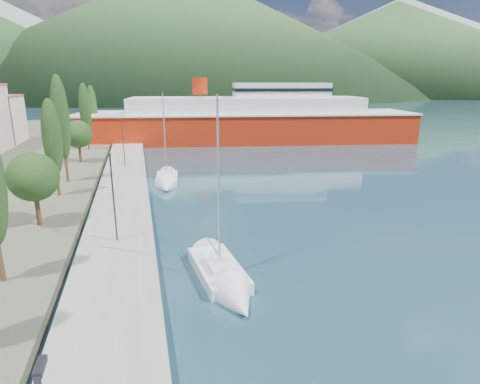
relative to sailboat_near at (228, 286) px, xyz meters
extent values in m
plane|color=#1F3E4C|center=(2.72, 113.93, -0.32)|extent=(1400.00, 1400.00, 0.00)
cube|color=gray|center=(-6.28, 19.93, 0.08)|extent=(5.00, 88.00, 0.80)
cone|color=gray|center=(82.72, 673.93, 89.68)|extent=(760.00, 760.00, 180.00)
cone|color=gray|center=(422.72, 593.93, 69.68)|extent=(640.00, 640.00, 140.00)
cone|color=#2F5128|center=(42.72, 393.93, 57.18)|extent=(480.00, 480.00, 115.00)
cone|color=#2F5128|center=(262.72, 373.93, 44.68)|extent=(420.00, 420.00, 90.00)
cylinder|color=#47301E|center=(-12.25, 3.00, 1.43)|extent=(0.30, 0.30, 2.10)
cylinder|color=#47301E|center=(-12.25, 12.29, 1.55)|extent=(0.36, 0.36, 2.34)
sphere|color=#203C16|center=(-12.25, 12.29, 4.22)|extent=(3.74, 3.74, 3.74)
cylinder|color=#47301E|center=(-12.25, 20.87, 1.40)|extent=(0.30, 0.30, 2.04)
ellipsoid|color=#203C16|center=(-12.25, 20.87, 6.04)|extent=(1.80, 1.80, 7.24)
cylinder|color=#47301E|center=(-12.25, 26.51, 1.65)|extent=(0.30, 0.30, 2.53)
ellipsoid|color=#203C16|center=(-12.25, 26.51, 7.39)|extent=(1.80, 1.80, 8.96)
cylinder|color=#47301E|center=(-12.25, 37.79, 1.55)|extent=(0.36, 0.36, 2.34)
sphere|color=#203C16|center=(-12.25, 37.79, 4.21)|extent=(3.74, 3.74, 3.74)
cylinder|color=#47301E|center=(-12.25, 48.39, 1.54)|extent=(0.30, 0.30, 2.30)
ellipsoid|color=#203C16|center=(-12.25, 48.39, 6.77)|extent=(1.80, 1.80, 8.17)
cylinder|color=#47301E|center=(-12.25, 59.11, 1.48)|extent=(0.30, 0.30, 2.20)
ellipsoid|color=#203C16|center=(-12.25, 59.11, 6.48)|extent=(1.80, 1.80, 7.79)
cube|color=#2D2D33|center=(-6.28, -13.46, 6.48)|extent=(0.15, 0.50, 0.12)
cylinder|color=#2D2D33|center=(-6.28, 7.32, 3.48)|extent=(0.12, 0.12, 6.00)
cube|color=#2D2D33|center=(-6.28, 7.57, 6.48)|extent=(0.15, 0.50, 0.12)
cylinder|color=#2D2D33|center=(-6.28, 32.68, 3.48)|extent=(0.12, 0.12, 6.00)
cube|color=#2D2D33|center=(-6.28, 32.93, 6.48)|extent=(0.15, 0.50, 0.12)
cube|color=silver|center=(-0.18, 2.00, -0.05)|extent=(2.97, 6.18, 0.96)
cube|color=silver|center=(-0.14, 1.60, 0.59)|extent=(1.68, 2.51, 0.37)
cylinder|color=silver|center=(-0.14, 1.60, 5.48)|extent=(0.12, 0.12, 10.11)
cone|color=silver|center=(0.16, -1.82, -0.05)|extent=(2.69, 3.00, 2.45)
cube|color=silver|center=(-1.44, 26.38, -0.05)|extent=(2.98, 5.76, 0.95)
cube|color=silver|center=(-1.48, 26.01, 0.58)|extent=(1.67, 2.35, 0.37)
cylinder|color=silver|center=(-1.48, 26.01, 5.18)|extent=(0.12, 0.12, 9.51)
cone|color=silver|center=(-1.80, 22.85, -0.05)|extent=(2.68, 2.82, 2.43)
cube|color=#A2210B|center=(16.01, 55.49, 2.08)|extent=(64.49, 23.04, 6.10)
cube|color=silver|center=(16.01, 55.49, 5.13)|extent=(64.99, 23.50, 0.33)
cube|color=silver|center=(16.01, 55.49, 6.44)|extent=(44.79, 17.70, 3.27)
cube|color=silver|center=(22.46, 54.44, 9.38)|extent=(18.77, 10.84, 2.62)
cylinder|color=#A2210B|center=(7.40, 56.89, 10.14)|extent=(2.83, 2.83, 3.05)
camera|label=1|loc=(-4.37, -19.97, 11.26)|focal=30.00mm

